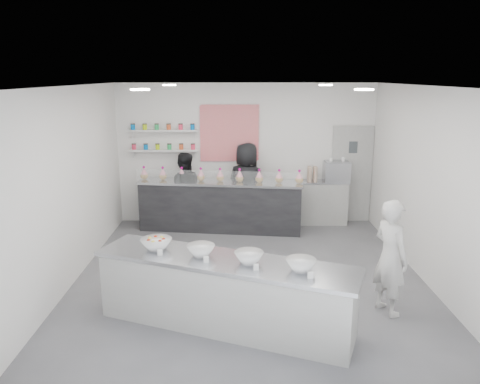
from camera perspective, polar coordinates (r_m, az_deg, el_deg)
name	(u,v)px	position (r m, az deg, el deg)	size (l,w,h in m)	color
floor	(249,277)	(7.65, 1.11, -10.27)	(6.00, 6.00, 0.00)	#515156
ceiling	(250,86)	(6.97, 1.23, 12.80)	(6.00, 6.00, 0.00)	white
back_wall	(246,154)	(10.11, 0.72, 4.66)	(5.50, 5.50, 0.00)	white
left_wall	(70,186)	(7.61, -20.02, 0.64)	(6.00, 6.00, 0.00)	white
right_wall	(428,186)	(7.74, 21.96, 0.70)	(6.00, 6.00, 0.00)	white
back_door	(351,174)	(10.46, 13.42, 2.09)	(0.88, 0.04, 2.10)	#9F9F9C
pattern_panel	(229,133)	(10.02, -1.29, 7.17)	(1.25, 0.03, 1.20)	#E90013
jar_shelf_lower	(164,150)	(10.11, -9.28, 5.06)	(1.45, 0.22, 0.04)	silver
jar_shelf_upper	(163,130)	(10.06, -9.37, 7.42)	(1.45, 0.22, 0.04)	silver
preserve_jars	(163,137)	(10.05, -9.36, 6.61)	(1.45, 0.10, 0.56)	#EC3356
downlight_0	(140,90)	(6.09, -12.08, 12.12)	(0.24, 0.24, 0.02)	white
downlight_1	(364,89)	(6.18, 14.89, 11.99)	(0.24, 0.24, 0.02)	white
downlight_2	(169,85)	(8.65, -8.62, 12.77)	(0.24, 0.24, 0.02)	white
downlight_3	(326,85)	(8.72, 10.40, 12.71)	(0.24, 0.24, 0.02)	white
prep_counter	(225,293)	(6.09, -1.87, -12.22)	(3.37, 0.77, 0.92)	#9E9E99
back_bar	(220,206)	(9.69, -2.40, -1.71)	(3.36, 0.62, 1.04)	black
sneeze_guard	(218,178)	(9.25, -2.73, 1.75)	(3.31, 0.01, 0.28)	white
espresso_ledge	(317,202)	(10.26, 9.41, -1.26)	(1.28, 0.41, 0.95)	#9E9E99
espresso_machine	(337,172)	(10.18, 11.68, 2.45)	(0.54, 0.38, 0.41)	#93969E
cup_stacks	(312,174)	(10.09, 8.81, 2.19)	(0.24, 0.24, 0.31)	tan
prep_bowls	(224,254)	(5.87, -1.91, -7.57)	(2.31, 0.46, 0.14)	white
label_cards	(239,272)	(5.46, -0.10, -9.74)	(2.01, 0.04, 0.07)	white
cookie_bags	(220,175)	(9.53, -2.44, 2.11)	(3.36, 0.16, 0.28)	pink
woman_prep	(390,257)	(6.61, 17.86, -7.57)	(0.58, 0.38, 1.59)	silver
staff_left	(184,190)	(9.92, -6.82, 0.24)	(0.78, 0.60, 1.60)	black
staff_right	(246,185)	(9.83, 0.80, 0.83)	(0.88, 0.57, 1.80)	black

